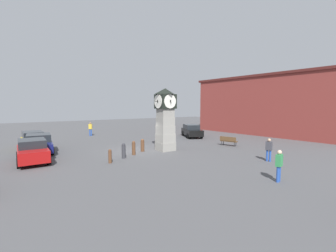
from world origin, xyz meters
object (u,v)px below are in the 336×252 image
object	(u,v)px
bollard_near_tower	(110,156)
bench	(228,140)
car_by_building	(33,151)
pedestrian_near_bench	(279,164)
car_navy_sedan	(33,140)
bollard_end_row	(142,145)
pedestrian_by_cars	(269,148)
street_lamp_near_road	(236,105)
bollard_mid_row	(124,151)
bollard_far_row	(134,148)
car_near_tower	(39,144)
pedestrian_crossing_lot	(90,128)
clock_tower	(165,118)
car_silver_hatch	(192,131)

from	to	relation	value
bollard_near_tower	bench	distance (m)	11.70
car_by_building	pedestrian_near_bench	world-z (taller)	pedestrian_near_bench
car_by_building	pedestrian_near_bench	xyz separation A→B (m)	(11.55, 10.25, 0.15)
pedestrian_near_bench	car_navy_sedan	bearing A→B (deg)	-150.27
bollard_end_row	pedestrian_near_bench	distance (m)	10.90
car_navy_sedan	pedestrian_by_cars	xyz separation A→B (m)	(14.67, 13.41, 0.15)
street_lamp_near_road	pedestrian_by_cars	bearing A→B (deg)	-43.27
bollard_mid_row	bollard_far_row	bearing A→B (deg)	120.71
bollard_far_row	car_near_tower	bearing A→B (deg)	-127.27
car_by_building	bench	xyz separation A→B (m)	(3.13, 16.04, -0.27)
car_navy_sedan	bollard_far_row	bearing A→B (deg)	40.42
pedestrian_near_bench	bench	bearing A→B (deg)	145.50
bollard_far_row	car_navy_sedan	bearing A→B (deg)	-139.58
bollard_near_tower	car_by_building	xyz separation A→B (m)	(-3.17, -4.34, 0.31)
bollard_mid_row	street_lamp_near_road	size ratio (longest dim) A/B	0.17
car_near_tower	pedestrian_crossing_lot	world-z (taller)	pedestrian_crossing_lot
bench	pedestrian_by_cars	size ratio (longest dim) A/B	1.05
pedestrian_crossing_lot	bollard_mid_row	bearing A→B (deg)	-4.95
bollard_near_tower	pedestrian_by_cars	size ratio (longest dim) A/B	0.59
car_by_building	pedestrian_crossing_lot	bearing A→B (deg)	149.29
clock_tower	pedestrian_crossing_lot	bearing A→B (deg)	-167.30
bollard_far_row	car_by_building	size ratio (longest dim) A/B	0.28
bollard_mid_row	car_navy_sedan	size ratio (longest dim) A/B	0.26
pedestrian_near_bench	pedestrian_by_cars	size ratio (longest dim) A/B	1.02
bollard_near_tower	car_near_tower	distance (m)	7.23
car_near_tower	pedestrian_near_bench	size ratio (longest dim) A/B	2.42
car_navy_sedan	car_near_tower	distance (m)	2.88
clock_tower	car_near_tower	size ratio (longest dim) A/B	1.34
car_navy_sedan	pedestrian_near_bench	bearing A→B (deg)	29.73
bollard_end_row	bench	xyz separation A→B (m)	(2.22, 8.11, -0.02)
pedestrian_near_bench	street_lamp_near_road	size ratio (longest dim) A/B	0.24
bollard_far_row	car_by_building	xyz separation A→B (m)	(-1.71, -6.76, 0.23)
bollard_mid_row	bollard_end_row	size ratio (longest dim) A/B	1.06
bollard_far_row	pedestrian_crossing_lot	bearing A→B (deg)	179.59
bench	pedestrian_by_cars	xyz separation A→B (m)	(5.67, -2.33, 0.39)
bollard_near_tower	pedestrian_crossing_lot	distance (m)	14.93
pedestrian_by_cars	bench	bearing A→B (deg)	157.67
car_navy_sedan	street_lamp_near_road	size ratio (longest dim) A/B	0.64
bench	bollard_far_row	bearing A→B (deg)	-98.73
bollard_mid_row	street_lamp_near_road	world-z (taller)	street_lamp_near_road
street_lamp_near_road	pedestrian_crossing_lot	bearing A→B (deg)	-110.11
clock_tower	bollard_near_tower	bearing A→B (deg)	-73.87
car_near_tower	bollard_end_row	bearing A→B (deg)	62.00
car_near_tower	car_silver_hatch	bearing A→B (deg)	92.12
bollard_end_row	car_near_tower	size ratio (longest dim) A/B	0.27
street_lamp_near_road	pedestrian_near_bench	bearing A→B (deg)	-44.88
car_near_tower	car_silver_hatch	size ratio (longest dim) A/B	0.88
car_by_building	pedestrian_crossing_lot	xyz separation A→B (m)	(-11.54, 6.85, 0.22)
pedestrian_crossing_lot	pedestrian_by_cars	xyz separation A→B (m)	(20.34, 6.86, -0.09)
clock_tower	bollard_end_row	distance (m)	3.02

